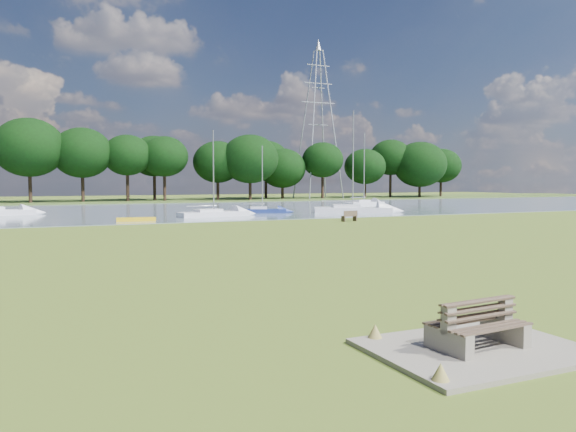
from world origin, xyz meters
name	(u,v)px	position (x,y,z in m)	size (l,w,h in m)	color
ground	(243,261)	(0.00, 0.00, 0.00)	(220.00, 220.00, 0.00)	olive
river	(116,211)	(0.00, 42.00, 0.00)	(220.00, 40.00, 0.10)	slate
far_bank	(92,202)	(0.00, 72.00, 0.00)	(220.00, 20.00, 0.40)	#4C6626
concrete_pad	(477,349)	(0.00, -14.00, 0.05)	(4.20, 3.20, 0.10)	gray
bench_pair	(478,326)	(0.00, -14.00, 0.52)	(1.99, 1.28, 1.03)	gray
riverbank_bench	(350,216)	(15.85, 18.01, 0.46)	(1.53, 0.70, 0.91)	brown
kayak	(136,219)	(-0.49, 24.95, 0.21)	(3.16, 0.74, 0.32)	gold
pylon	(318,99)	(39.58, 70.00, 18.29)	(6.89, 4.83, 28.88)	#979CA3
tree_line	(101,157)	(1.21, 68.00, 7.03)	(146.12, 9.75, 11.80)	black
sailboat_0	(262,209)	(13.27, 31.48, 0.46)	(5.02, 2.95, 6.96)	navy
sailboat_3	(364,202)	(31.42, 40.94, 0.57)	(6.42, 3.20, 9.63)	silver
sailboat_4	(213,212)	(7.05, 28.15, 0.48)	(6.94, 2.91, 8.05)	silver
sailboat_5	(352,208)	(22.19, 28.37, 0.57)	(8.25, 5.40, 10.63)	silver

